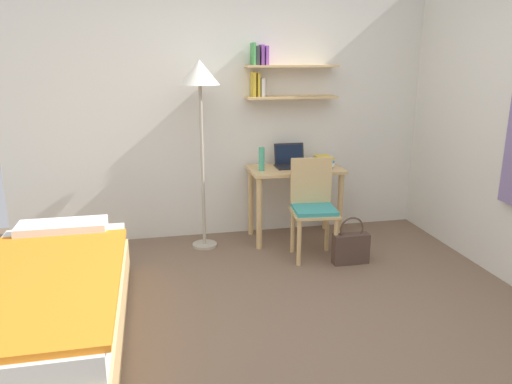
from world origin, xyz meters
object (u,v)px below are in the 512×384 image
(bed, at_px, (46,304))
(desk, at_px, (295,183))
(laptop, at_px, (290,161))
(book_stack, at_px, (323,162))
(water_bottle, at_px, (262,159))
(handbag, at_px, (351,247))
(desk_chair, at_px, (313,204))
(standing_lamp, at_px, (200,85))

(bed, distance_m, desk, 2.58)
(laptop, distance_m, book_stack, 0.33)
(water_bottle, xyz_separation_m, handbag, (0.67, -0.67, -0.70))
(bed, bearing_deg, water_bottle, 38.49)
(handbag, bearing_deg, desk_chair, 139.29)
(desk_chair, bearing_deg, handbag, -40.71)
(desk_chair, distance_m, standing_lamp, 1.49)
(bed, height_order, book_stack, book_stack)
(standing_lamp, xyz_separation_m, handbag, (1.24, -0.69, -1.40))
(standing_lamp, bearing_deg, book_stack, 1.68)
(water_bottle, xyz_separation_m, book_stack, (0.64, 0.05, -0.06))
(desk, bearing_deg, desk_chair, -85.70)
(bed, relative_size, desk, 2.22)
(desk, xyz_separation_m, water_bottle, (-0.35, -0.05, 0.27))
(desk_chair, relative_size, book_stack, 3.98)
(laptop, bearing_deg, water_bottle, -158.95)
(bed, bearing_deg, standing_lamp, 49.95)
(desk_chair, height_order, book_stack, desk_chair)
(bed, height_order, desk, desk)
(water_bottle, bearing_deg, handbag, -44.85)
(standing_lamp, height_order, water_bottle, standing_lamp)
(desk, xyz_separation_m, laptop, (-0.03, 0.08, 0.22))
(laptop, height_order, water_bottle, water_bottle)
(laptop, xyz_separation_m, handbag, (0.35, -0.80, -0.64))
(standing_lamp, relative_size, book_stack, 7.77)
(handbag, bearing_deg, water_bottle, 135.15)
(bed, relative_size, standing_lamp, 1.14)
(water_bottle, relative_size, handbag, 0.52)
(water_bottle, distance_m, book_stack, 0.65)
(desk_chair, relative_size, standing_lamp, 0.51)
(laptop, bearing_deg, desk, -68.21)
(bed, distance_m, standing_lamp, 2.26)
(laptop, xyz_separation_m, water_bottle, (-0.32, -0.12, 0.06))
(desk_chair, bearing_deg, laptop, 96.81)
(desk_chair, xyz_separation_m, laptop, (-0.07, 0.55, 0.30))
(desk, relative_size, handbag, 2.10)
(bed, relative_size, book_stack, 8.89)
(bed, xyz_separation_m, desk_chair, (2.14, 0.97, 0.26))
(bed, bearing_deg, laptop, 36.18)
(standing_lamp, relative_size, laptop, 5.73)
(desk_chair, height_order, water_bottle, water_bottle)
(desk, height_order, standing_lamp, standing_lamp)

